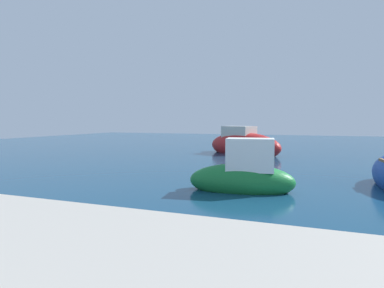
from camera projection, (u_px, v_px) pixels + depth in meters
name	position (u px, v px, depth m)	size (l,w,h in m)	color
moored_boat_1	(243.00, 145.00, 19.77)	(5.42, 4.12, 2.05)	#B21E1E
moored_boat_4	(243.00, 175.00, 9.37)	(3.14, 1.53, 1.74)	#197233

